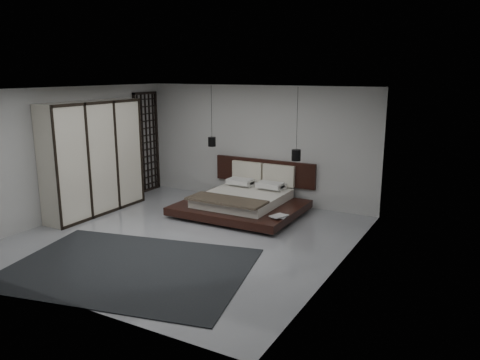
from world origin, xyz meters
The scene contains 14 objects.
floor centered at (0.00, 0.00, 0.00)m, with size 6.00×6.00×0.00m, color #999CA2.
ceiling centered at (0.00, 0.00, 2.80)m, with size 6.00×6.00×0.00m, color white.
wall_back centered at (0.00, 3.00, 1.40)m, with size 6.00×6.00×0.00m, color #B3B3B1.
wall_front centered at (0.00, -3.00, 1.40)m, with size 6.00×6.00×0.00m, color #B3B3B1.
wall_left centered at (-3.00, 0.00, 1.40)m, with size 6.00×6.00×0.00m, color #B3B3B1.
wall_right centered at (3.00, 0.00, 1.40)m, with size 6.00×6.00×0.00m, color #B3B3B1.
lattice_screen centered at (-2.95, 2.45, 1.30)m, with size 0.05×0.90×2.60m, color black.
bed centered at (0.22, 1.91, 0.28)m, with size 2.61×2.32×1.05m.
book_lower centered at (1.30, 1.28, 0.26)m, with size 0.24×0.32×0.03m, color #99724C.
book_upper centered at (1.28, 1.26, 0.29)m, with size 0.24×0.32×0.02m, color #99724C.
pendant_left centered at (-0.85, 2.31, 1.49)m, with size 0.18×0.18×1.43m.
pendant_right centered at (1.30, 2.31, 1.35)m, with size 0.20×0.20×1.58m.
wardrobe centered at (-2.70, 0.33, 1.25)m, with size 0.60×2.54×2.49m.
rug centered at (0.05, -1.70, 0.01)m, with size 3.83×2.73×0.02m, color black.
Camera 1 is at (5.02, -7.01, 3.11)m, focal length 35.00 mm.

